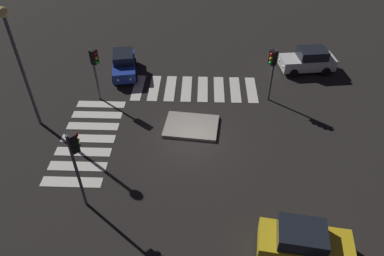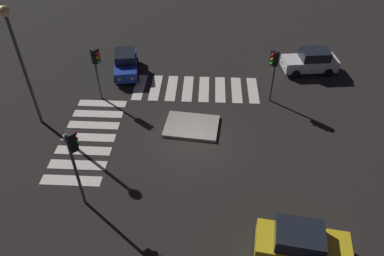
{
  "view_description": "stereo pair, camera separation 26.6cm",
  "coord_description": "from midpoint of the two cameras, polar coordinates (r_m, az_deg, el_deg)",
  "views": [
    {
      "loc": [
        -0.54,
        16.05,
        14.43
      ],
      "look_at": [
        0.0,
        0.0,
        1.0
      ],
      "focal_mm": 34.07,
      "sensor_mm": 36.0,
      "label": 1
    },
    {
      "loc": [
        -0.81,
        16.04,
        14.43
      ],
      "look_at": [
        0.0,
        0.0,
        1.0
      ],
      "focal_mm": 34.07,
      "sensor_mm": 36.0,
      "label": 2
    }
  ],
  "objects": [
    {
      "name": "crosswalk_near",
      "position": [
        25.97,
        0.91,
        6.17
      ],
      "size": [
        8.75,
        3.2,
        0.02
      ],
      "color": "silver",
      "rests_on": "ground"
    },
    {
      "name": "car_yellow",
      "position": [
        16.77,
        17.22,
        -17.01
      ],
      "size": [
        4.12,
        2.27,
        1.72
      ],
      "rotation": [
        0.0,
        0.0,
        3.0
      ],
      "color": "gold",
      "rests_on": "ground"
    },
    {
      "name": "car_white",
      "position": [
        29.01,
        18.33,
        9.9
      ],
      "size": [
        4.17,
        2.28,
        1.75
      ],
      "rotation": [
        0.0,
        0.0,
        0.13
      ],
      "color": "silver",
      "rests_on": "ground"
    },
    {
      "name": "ground_plane",
      "position": [
        21.59,
        0.35,
        -2.04
      ],
      "size": [
        80.0,
        80.0,
        0.0
      ],
      "primitive_type": "plane",
      "color": "black"
    },
    {
      "name": "traffic_island",
      "position": [
        22.5,
        0.28,
        0.3
      ],
      "size": [
        3.5,
        2.77,
        0.18
      ],
      "color": "gray",
      "rests_on": "ground"
    },
    {
      "name": "traffic_light_south",
      "position": [
        23.81,
        12.99,
        9.69
      ],
      "size": [
        0.53,
        0.54,
        3.74
      ],
      "rotation": [
        0.0,
        0.0,
        0.72
      ],
      "color": "#47474C",
      "rests_on": "ground"
    },
    {
      "name": "traffic_light_north",
      "position": [
        16.77,
        -17.6,
        -3.55
      ],
      "size": [
        0.54,
        0.54,
        4.49
      ],
      "rotation": [
        0.0,
        0.0,
        -2.38
      ],
      "color": "#47474C",
      "rests_on": "ground"
    },
    {
      "name": "car_blue",
      "position": [
        27.8,
        -10.05,
        9.92
      ],
      "size": [
        2.27,
        3.95,
        1.64
      ],
      "rotation": [
        0.0,
        0.0,
        1.75
      ],
      "color": "#1E389E",
      "rests_on": "ground"
    },
    {
      "name": "street_lamp",
      "position": [
        22.23,
        -25.42,
        11.21
      ],
      "size": [
        0.56,
        0.56,
        7.47
      ],
      "color": "#47474C",
      "rests_on": "ground"
    },
    {
      "name": "traffic_light_east",
      "position": [
        24.16,
        -14.45,
        9.97
      ],
      "size": [
        0.53,
        0.54,
        3.77
      ],
      "rotation": [
        0.0,
        0.0,
        2.58
      ],
      "color": "#47474C",
      "rests_on": "ground"
    },
    {
      "name": "crosswalk_side",
      "position": [
        22.65,
        -15.55,
        -1.42
      ],
      "size": [
        3.2,
        7.6,
        0.02
      ],
      "color": "silver",
      "rests_on": "ground"
    }
  ]
}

